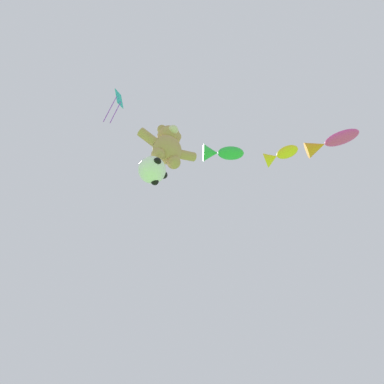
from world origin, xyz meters
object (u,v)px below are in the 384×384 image
Objects in this scene: fish_kite_magenta at (329,143)px; diamond_kite at (118,102)px; fish_kite_emerald at (221,153)px; fish_kite_goldfin at (279,155)px; teddy_bear_kite at (168,145)px; soccer_ball_kite at (152,170)px.

diamond_kite reaches higher than fish_kite_magenta.
fish_kite_emerald is at bearing 143.55° from fish_kite_magenta.
fish_kite_goldfin is at bearing 142.07° from fish_kite_magenta.
teddy_bear_kite is 8.11m from fish_kite_magenta.
fish_kite_magenta is 0.81× the size of diamond_kite.
fish_kite_emerald is at bearing -1.72° from diamond_kite.
teddy_bear_kite is 4.30m from diamond_kite.
soccer_ball_kite is at bearing -171.30° from fish_kite_emerald.
diamond_kite is at bearing 178.28° from fish_kite_emerald.
teddy_bear_kite reaches higher than soccer_ball_kite.
fish_kite_emerald is (3.41, 0.52, 4.77)m from soccer_ball_kite.
fish_kite_emerald reaches higher than soccer_ball_kite.
diamond_kite is (-9.59, 3.23, 0.60)m from fish_kite_magenta.
teddy_bear_kite is 0.81× the size of diamond_kite.
fish_kite_goldfin is (5.62, -1.04, 4.03)m from soccer_ball_kite.
diamond_kite reaches higher than fish_kite_emerald.
fish_kite_goldfin is 2.51m from fish_kite_magenta.
soccer_ball_kite is 5.58m from diamond_kite.
soccer_ball_kite is at bearing 161.38° from fish_kite_magenta.
soccer_ball_kite is 0.61× the size of fish_kite_goldfin.
teddy_bear_kite is 1.01× the size of fish_kite_magenta.
fish_kite_emerald is at bearing 13.21° from teddy_bear_kite.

